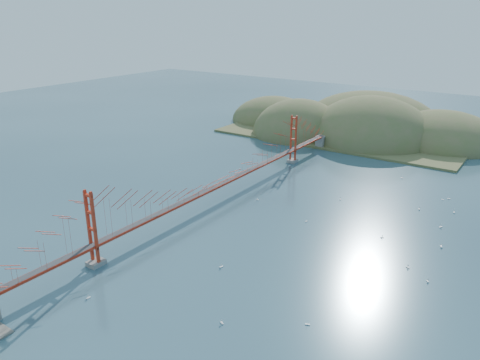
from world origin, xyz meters
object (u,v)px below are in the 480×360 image
Objects in this scene: sailboat_0 at (221,266)px; bridge at (219,166)px; sailboat_2 at (408,267)px; sailboat_1 at (419,209)px.

bridge is at bearing 127.40° from sailboat_0.
bridge reaches higher than sailboat_2.
sailboat_0 is 1.15× the size of sailboat_1.
bridge is at bearing -152.30° from sailboat_1.
sailboat_2 is (37.90, -5.11, -6.86)m from bridge.
sailboat_2 is at bearing 34.19° from sailboat_0.
bridge is at bearing 172.32° from sailboat_2.
bridge reaches higher than sailboat_1.
sailboat_1 is (33.56, 17.62, -6.86)m from bridge.
sailboat_1 is at bearing 27.70° from bridge.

